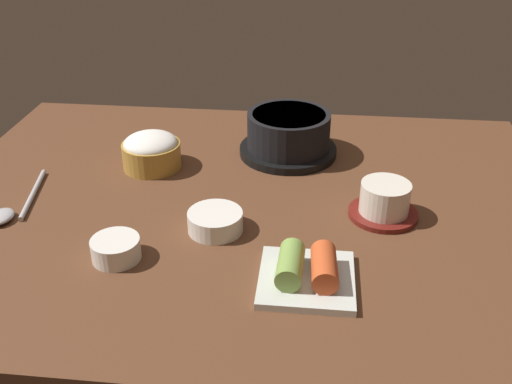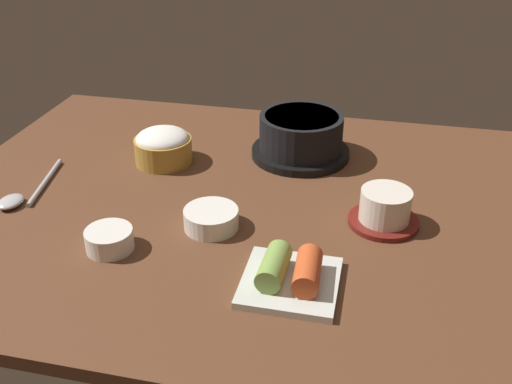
# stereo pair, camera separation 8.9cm
# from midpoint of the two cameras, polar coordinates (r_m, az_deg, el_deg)

# --- Properties ---
(dining_table) EXTENTS (1.00, 0.76, 0.02)m
(dining_table) POSITION_cam_midpoint_polar(r_m,az_deg,el_deg) (0.93, -3.83, -1.55)
(dining_table) COLOR #56331E
(dining_table) RESTS_ON ground
(stone_pot) EXTENTS (0.18, 0.18, 0.08)m
(stone_pot) POSITION_cam_midpoint_polar(r_m,az_deg,el_deg) (1.06, 0.75, 5.56)
(stone_pot) COLOR black
(stone_pot) RESTS_ON dining_table
(rice_bowl) EXTENTS (0.10, 0.10, 0.06)m
(rice_bowl) POSITION_cam_midpoint_polar(r_m,az_deg,el_deg) (1.04, -12.52, 3.87)
(rice_bowl) COLOR #B78C38
(rice_bowl) RESTS_ON dining_table
(tea_cup_with_saucer) EXTENTS (0.10, 0.10, 0.05)m
(tea_cup_with_saucer) POSITION_cam_midpoint_polar(r_m,az_deg,el_deg) (0.89, 9.54, -0.96)
(tea_cup_with_saucer) COLOR maroon
(tea_cup_with_saucer) RESTS_ON dining_table
(banchan_cup_center) EXTENTS (0.08, 0.08, 0.03)m
(banchan_cup_center) POSITION_cam_midpoint_polar(r_m,az_deg,el_deg) (0.85, -6.96, -2.86)
(banchan_cup_center) COLOR white
(banchan_cup_center) RESTS_ON dining_table
(kimchi_plate) EXTENTS (0.12, 0.12, 0.04)m
(kimchi_plate) POSITION_cam_midpoint_polar(r_m,az_deg,el_deg) (0.75, 1.52, -7.89)
(kimchi_plate) COLOR silver
(kimchi_plate) RESTS_ON dining_table
(side_bowl_near) EXTENTS (0.07, 0.07, 0.03)m
(side_bowl_near) POSITION_cam_midpoint_polar(r_m,az_deg,el_deg) (0.82, -16.47, -5.34)
(side_bowl_near) COLOR white
(side_bowl_near) RESTS_ON dining_table
(spoon) EXTENTS (0.05, 0.18, 0.01)m
(spoon) POSITION_cam_midpoint_polar(r_m,az_deg,el_deg) (0.99, -24.99, -1.57)
(spoon) COLOR #B7B7BC
(spoon) RESTS_ON dining_table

